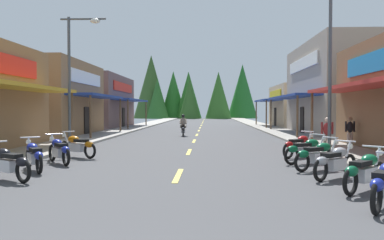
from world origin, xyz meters
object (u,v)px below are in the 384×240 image
Objects in this scene: motorcycle_parked_left_2 at (34,155)px; rider_cruising_lead at (183,127)px; motorcycle_parked_left_1 at (7,162)px; motorcycle_parked_right_1 at (365,171)px; motorcycle_parked_right_2 at (335,161)px; pedestrian_by_shop at (327,133)px; motorcycle_parked_left_3 at (59,150)px; motorcycle_parked_right_5 at (299,145)px; motorcycle_parked_left_4 at (77,145)px; pedestrian_browsing at (350,130)px; motorcycle_parked_right_3 at (319,155)px; streetlamp_right at (322,50)px; motorcycle_parked_right_4 at (307,150)px; streetlamp_left at (76,63)px.

motorcycle_parked_left_2 is 0.84× the size of rider_cruising_lead.
motorcycle_parked_right_1 is at bearing -154.86° from motorcycle_parked_left_1.
pedestrian_by_shop is at bearing 32.89° from motorcycle_parked_right_2.
motorcycle_parked_left_3 is (-8.75, 2.61, 0.00)m from motorcycle_parked_right_2.
motorcycle_parked_right_1 is at bearing -131.43° from motorcycle_parked_right_5.
pedestrian_browsing is at bearing -130.44° from motorcycle_parked_left_4.
motorcycle_parked_right_1 is 0.74× the size of rider_cruising_lead.
motorcycle_parked_left_3 is 0.80× the size of rider_cruising_lead.
motorcycle_parked_right_3 is at bearing 49.13° from motorcycle_parked_right_2.
streetlamp_right is 3.80× the size of motorcycle_parked_left_2.
motorcycle_parked_left_1 is at bearing 169.36° from motorcycle_parked_right_5.
rider_cruising_lead is (-6.52, 11.57, -3.73)m from streetlamp_right.
motorcycle_parked_right_3 is 0.97× the size of motorcycle_parked_right_4.
motorcycle_parked_right_1 is at bearing -127.19° from motorcycle_parked_right_2.
motorcycle_parked_right_2 is 0.88× the size of motorcycle_parked_left_4.
streetlamp_right is at bearing -11.73° from streetlamp_left.
streetlamp_right is 3.68× the size of motorcycle_parked_right_3.
motorcycle_parked_left_3 is (-8.72, 1.11, 0.00)m from motorcycle_parked_right_3.
motorcycle_parked_right_4 is at bearing -126.80° from motorcycle_parked_left_3.
motorcycle_parked_left_1 is 3.23m from motorcycle_parked_left_3.
motorcycle_parked_right_3 and motorcycle_parked_right_5 have the same top height.
pedestrian_browsing reaches higher than motorcycle_parked_right_4.
motorcycle_parked_left_2 is at bearing 119.02° from motorcycle_parked_right_1.
motorcycle_parked_right_1 is (10.07, -9.50, -3.67)m from streetlamp_left.
motorcycle_parked_left_1 is 1.19× the size of pedestrian_by_shop.
motorcycle_parked_right_1 and motorcycle_parked_right_4 have the same top height.
motorcycle_parked_right_2 and motorcycle_parked_left_3 have the same top height.
rider_cruising_lead is at bearing -73.95° from motorcycle_parked_left_4.
motorcycle_parked_right_5 is 0.93× the size of motorcycle_parked_left_2.
motorcycle_parked_left_2 is 1.64m from motorcycle_parked_left_3.
motorcycle_parked_right_3 is at bearing -107.09° from streetlamp_right.
motorcycle_parked_right_4 is 6.49m from pedestrian_browsing.
motorcycle_parked_left_1 is at bearing 172.00° from motorcycle_parked_right_4.
pedestrian_browsing is at bearing 27.37° from motorcycle_parked_right_1.
pedestrian_browsing reaches higher than motorcycle_parked_left_4.
motorcycle_parked_right_2 is 0.87× the size of motorcycle_parked_right_4.
motorcycle_parked_left_3 is 0.91× the size of motorcycle_parked_left_4.
streetlamp_left reaches higher than motorcycle_parked_left_2.
motorcycle_parked_left_4 is at bearing -173.59° from streetlamp_right.
motorcycle_parked_left_4 is 10.61m from pedestrian_by_shop.
motorcycle_parked_left_1 is at bearing 115.56° from pedestrian_by_shop.
streetlamp_right is (11.12, -2.31, 0.23)m from streetlamp_left.
motorcycle_parked_right_3 is 9.12m from motorcycle_parked_left_1.
motorcycle_parked_right_2 is at bearing -102.27° from streetlamp_right.
pedestrian_browsing is (2.22, 2.96, -3.50)m from streetlamp_right.
motorcycle_parked_left_3 is (-8.88, -2.19, 0.00)m from motorcycle_parked_right_5.
motorcycle_parked_right_2 is at bearing 157.17° from pedestrian_by_shop.
motorcycle_parked_right_3 is at bearing -136.59° from motorcycle_parked_left_3.
rider_cruising_lead reaches higher than motorcycle_parked_left_1.
streetlamp_left reaches higher than motorcycle_parked_right_5.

